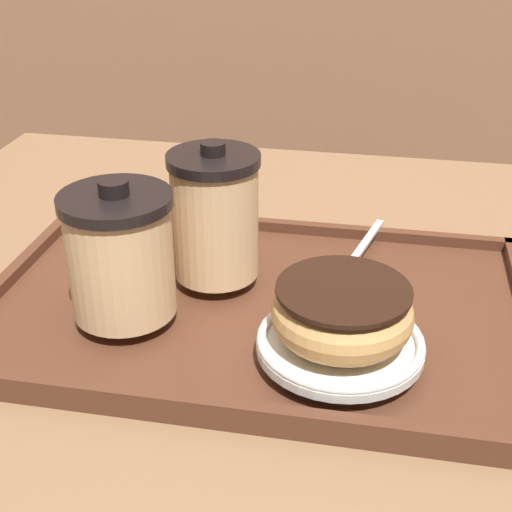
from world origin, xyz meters
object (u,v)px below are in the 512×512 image
at_px(donut_chocolate_glazed, 342,312).
at_px(coffee_cup_rear, 215,215).
at_px(coffee_cup_front, 120,254).
at_px(spoon, 347,267).

bearing_deg(donut_chocolate_glazed, coffee_cup_rear, 140.58).
bearing_deg(donut_chocolate_glazed, coffee_cup_front, 172.64).
height_order(coffee_cup_front, donut_chocolate_glazed, coffee_cup_front).
bearing_deg(coffee_cup_front, spoon, 29.62).
distance_m(coffee_cup_front, donut_chocolate_glazed, 0.20).
relative_size(coffee_cup_front, coffee_cup_rear, 0.93).
relative_size(coffee_cup_rear, spoon, 0.82).
xyz_separation_m(coffee_cup_front, coffee_cup_rear, (0.07, 0.08, 0.01)).
xyz_separation_m(coffee_cup_rear, donut_chocolate_glazed, (0.13, -0.11, -0.03)).
distance_m(donut_chocolate_glazed, spoon, 0.14).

